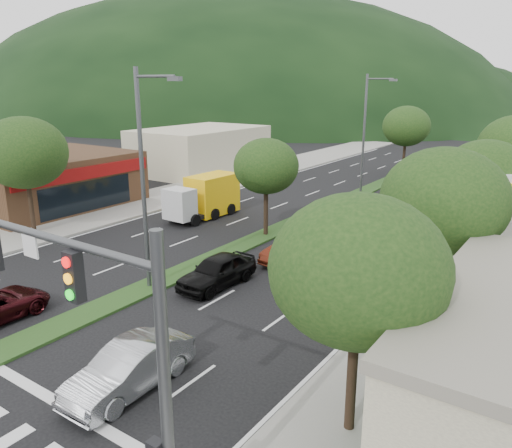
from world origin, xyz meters
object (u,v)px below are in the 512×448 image
Objects in this scene: tree_r_b at (444,201)px; car_queue_c at (293,249)px; tree_r_a at (358,270)px; sedan_silver at (130,368)px; tree_l_a at (24,153)px; motorhome at (479,170)px; tree_r_c at (485,177)px; car_queue_d at (437,220)px; tree_med_near at (266,166)px; streetlight_near at (145,171)px; car_queue_a at (217,271)px; traffic_signal at (104,331)px; box_truck at (206,198)px; streetlight_mid at (367,129)px; car_queue_b at (338,228)px; tree_med_far at (406,126)px.

car_queue_c is (-8.28, 3.01, -4.35)m from tree_r_b.
tree_r_a reaches higher than sedan_silver.
tree_l_a is 35.93m from motorhome.
motorhome is at bearing 84.50° from sedan_silver.
tree_r_b reaches higher than tree_r_c.
tree_r_b reaches higher than car_queue_d.
tree_r_b is at bearing -26.57° from tree_med_near.
streetlight_near is 9.36m from sedan_silver.
car_queue_a is 1.05× the size of car_queue_c.
tree_l_a reaches higher than tree_r_a.
tree_l_a is 0.72× the size of streetlight_near.
car_queue_a is at bearing -113.63° from car_queue_d.
tree_r_a is 0.66× the size of streetlight_near.
streetlight_near is 2.27× the size of car_queue_a.
traffic_signal is at bearing -102.37° from tree_r_b.
motorhome reaches higher than sedan_silver.
streetlight_near is 1.65× the size of box_truck.
streetlight_near is at bearing -8.95° from tree_l_a.
tree_r_a is at bearing -29.57° from car_queue_a.
streetlight_mid is at bearing -143.61° from motorhome.
tree_r_c is 17.57m from streetlight_mid.
streetlight_near reaches higher than motorhome.
motorhome is at bearing 81.69° from car_queue_a.
box_truck is at bearing 135.05° from car_queue_a.
tree_med_near is (-12.00, 6.00, -0.61)m from tree_r_b.
traffic_signal is at bearing -74.36° from car_queue_b.
box_truck is (-14.52, -6.31, 0.80)m from car_queue_d.
motorhome reaches higher than box_truck.
tree_med_near is (-9.03, 19.54, -0.22)m from traffic_signal.
tree_med_near is 1.44× the size of car_queue_c.
tree_r_b is 19.88m from box_truck.
traffic_signal is 1.63× the size of car_queue_d.
tree_med_near is 1.37× the size of car_queue_a.
car_queue_a is (2.50, -33.99, -4.26)m from tree_med_far.
car_queue_c is (-1.75, 13.06, -0.06)m from sedan_silver.
streetlight_mid reaches higher than sedan_silver.
tree_med_far is (0.00, 26.00, 0.58)m from tree_med_near.
tree_med_near is at bearing -112.54° from motorhome.
tree_r_b is 0.72× the size of motorhome.
tree_r_a is 0.92× the size of tree_l_a.
tree_med_near is 1.40× the size of car_queue_d.
box_truck reaches higher than car_queue_b.
motorhome is (20.70, 29.20, -3.22)m from tree_l_a.
traffic_signal is 0.70× the size of streetlight_near.
car_queue_d is at bearing 36.94° from tree_l_a.
tree_l_a is at bearing 151.81° from traffic_signal.
car_queue_b is 1.15× the size of car_queue_c.
sedan_silver is 8.59m from car_queue_a.
tree_l_a is at bearing -146.00° from car_queue_d.
tree_med_near is at bearing 168.81° from box_truck.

